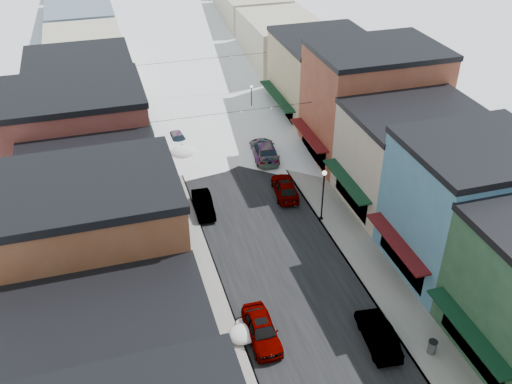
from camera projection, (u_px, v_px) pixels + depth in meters
road at (193, 93)px, 73.06m from camera, size 10.00×160.00×0.01m
sidewalk_left at (141, 98)px, 71.44m from camera, size 3.20×160.00×0.15m
sidewalk_right at (243, 87)px, 74.60m from camera, size 3.20×160.00×0.15m
curb_left at (154, 97)px, 71.81m from camera, size 0.10×160.00×0.15m
curb_right at (231, 88)px, 74.23m from camera, size 0.10×160.00×0.15m
bldg_l_brick_near at (93, 269)px, 34.59m from camera, size 12.30×8.20×12.50m
bldg_l_grayblue at (97, 214)px, 42.50m from camera, size 11.30×9.20×9.00m
bldg_l_brick_far at (77, 149)px, 48.96m from camera, size 13.30×9.20×11.00m
bldg_l_tan at (85, 107)px, 57.52m from camera, size 11.30×11.20×10.00m
bldg_r_blue at (469, 207)px, 41.97m from camera, size 11.30×9.20×10.50m
bldg_r_cream at (412, 158)px, 49.75m from camera, size 12.30×9.20×9.00m
bldg_r_brick_far at (372, 103)px, 56.43m from camera, size 13.30×9.20×11.50m
bldg_r_tan at (324, 78)px, 64.79m from camera, size 11.30×11.20×9.50m
distant_blocks at (163, 14)px, 89.40m from camera, size 34.00×55.00×8.00m
overhead_cables at (213, 83)px, 59.63m from camera, size 16.40×15.04×0.04m
car_silver_sedan at (262, 330)px, 37.76m from camera, size 1.97×4.79×1.62m
car_dark_hatch at (203, 204)px, 50.37m from camera, size 1.75×4.51×1.46m
car_silver_wagon at (178, 140)px, 60.78m from camera, size 2.38×4.76×1.33m
car_green_sedan at (378, 334)px, 37.46m from camera, size 2.15×4.93×1.58m
car_gray_suv at (285, 187)px, 52.55m from camera, size 2.59×5.13×1.68m
car_black_sedan at (264, 150)px, 58.46m from camera, size 3.03×6.13×1.71m
car_lane_silver at (187, 114)px, 65.93m from camera, size 2.39×4.80×1.57m
car_lane_white at (186, 56)px, 82.24m from camera, size 2.83×6.04×1.67m
trash_can at (432, 347)px, 36.72m from camera, size 0.60×0.60×1.01m
streetlamp_near at (323, 189)px, 47.87m from camera, size 0.40×0.40×4.84m
streetlamp_far at (252, 97)px, 65.64m from camera, size 0.32×0.32×3.85m
snow_pile_mid at (243, 333)px, 38.05m from camera, size 2.09×2.48×0.88m
snow_pile_far at (183, 152)px, 58.75m from camera, size 2.67×2.84×1.13m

